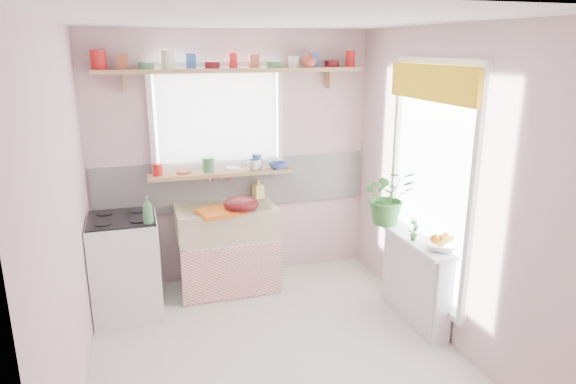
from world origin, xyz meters
name	(u,v)px	position (x,y,z in m)	size (l,w,h in m)	color
room	(322,158)	(0.66, 0.86, 1.37)	(3.20, 3.20, 3.20)	silver
sink_unit	(227,247)	(-0.15, 1.29, 0.43)	(0.95, 0.65, 1.11)	white
cooker	(126,266)	(-1.10, 1.05, 0.46)	(0.58, 0.58, 0.93)	white
radiator_ledge	(415,278)	(1.30, 0.20, 0.40)	(0.22, 0.95, 0.78)	white
windowsill	(221,173)	(-0.15, 1.48, 1.14)	(1.40, 0.22, 0.04)	tan
pine_shelf	(234,70)	(0.00, 1.47, 2.12)	(2.52, 0.24, 0.04)	tan
shelf_crockery	(231,62)	(-0.02, 1.47, 2.19)	(2.47, 0.11, 0.12)	red
sill_crockery	(216,166)	(-0.20, 1.48, 1.21)	(1.35, 0.11, 0.12)	red
dish_tray	(221,211)	(-0.22, 1.10, 0.87)	(0.41, 0.31, 0.04)	#D55F12
colander	(241,204)	(-0.04, 1.10, 0.92)	(0.33, 0.33, 0.15)	#540E10
jade_plant	(388,196)	(1.21, 0.60, 1.03)	(0.46, 0.40, 0.52)	#306E2C
fruit_bowl	(442,246)	(1.33, -0.10, 0.81)	(0.26, 0.26, 0.06)	white
herb_pot	(414,230)	(1.22, 0.15, 0.87)	(0.10, 0.07, 0.19)	#326B2B
soap_bottle_sink	(258,188)	(0.22, 1.50, 0.96)	(0.09, 0.10, 0.21)	#EEDE69
sill_cup	(254,165)	(0.17, 1.42, 1.21)	(0.14, 0.14, 0.11)	#EEE3CE
sill_bowl	(279,166)	(0.42, 1.42, 1.19)	(0.19, 0.19, 0.06)	#335DA8
shelf_vase	(309,59)	(0.72, 1.41, 2.22)	(0.14, 0.14, 0.15)	#B74538
cooker_bottle	(148,210)	(-0.88, 0.83, 1.03)	(0.09, 0.09, 0.23)	#438650
fruit	(442,239)	(1.34, -0.09, 0.87)	(0.20, 0.14, 0.10)	orange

